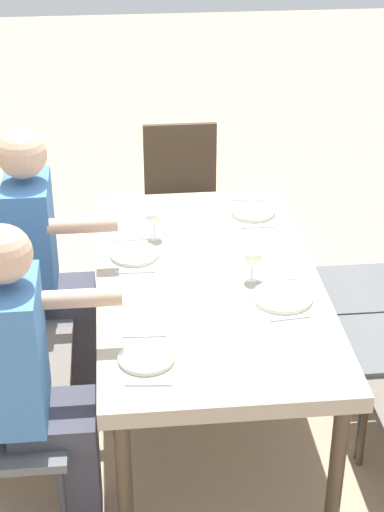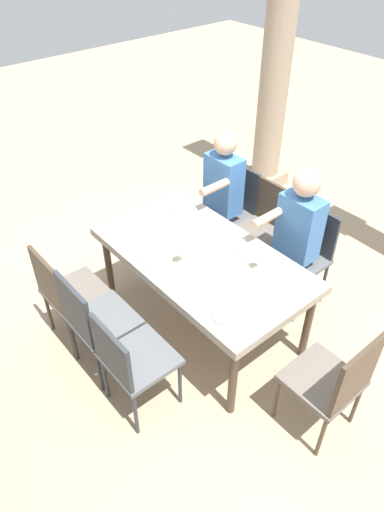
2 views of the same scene
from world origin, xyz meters
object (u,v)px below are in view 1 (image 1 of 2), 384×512
at_px(wine_glass_2, 154,217).
at_px(plate_2, 134,254).
at_px(plate_1, 283,297).
at_px(wine_glass_1, 253,257).
at_px(dining_table, 208,290).
at_px(chair_east_north, 8,298).
at_px(chair_east_south, 384,280).
at_px(chair_head_east, 182,198).
at_px(diner_woman_green, 46,258).
at_px(diner_man_white, 35,377).
at_px(plate_0, 146,358).
at_px(plate_3, 253,212).

bearing_deg(wine_glass_2, plate_2, 148.69).
bearing_deg(plate_1, wine_glass_1, 30.63).
height_order(dining_table, chair_east_north, chair_east_north).
height_order(chair_east_south, chair_head_east, chair_head_east).
relative_size(dining_table, plate_1, 6.88).
distance_m(chair_east_north, chair_head_east, 1.33).
xyz_separation_m(chair_east_north, diner_woman_green, (-0.00, -0.19, 0.20)).
bearing_deg(plate_1, chair_east_north, 66.92).
bearing_deg(diner_man_white, chair_east_south, -61.16).
height_order(dining_table, diner_woman_green, diner_woman_green).
distance_m(chair_east_north, diner_woman_green, 0.28).
distance_m(chair_east_north, diner_man_white, 0.92).
distance_m(chair_east_north, plate_0, 1.08).
distance_m(chair_east_south, plate_1, 0.83).
xyz_separation_m(plate_0, wine_glass_1, (0.53, -0.48, 0.10)).
xyz_separation_m(diner_woman_green, plate_3, (0.29, -0.99, 0.04)).
distance_m(chair_head_east, wine_glass_1, 1.37).
relative_size(dining_table, plate_3, 7.90).
bearing_deg(plate_3, diner_man_white, 139.69).
relative_size(plate_1, wine_glass_2, 1.72).
distance_m(chair_east_south, plate_2, 1.23).
relative_size(plate_0, plate_1, 0.85).
distance_m(dining_table, wine_glass_1, 0.25).
xyz_separation_m(chair_head_east, diner_woman_green, (-0.99, 0.70, 0.19)).
relative_size(dining_table, chair_east_south, 1.98).
bearing_deg(chair_head_east, chair_east_south, -137.78).
relative_size(chair_east_north, wine_glass_1, 5.88).
xyz_separation_m(dining_table, plate_1, (-0.20, -0.28, 0.07)).
height_order(chair_east_north, plate_0, chair_east_north).
bearing_deg(chair_head_east, diner_man_white, 159.39).
xyz_separation_m(diner_woman_green, plate_2, (-0.08, -0.40, 0.04)).
bearing_deg(plate_2, diner_woman_green, 79.07).
bearing_deg(wine_glass_1, chair_east_south, -64.85).
bearing_deg(plate_3, chair_east_north, 103.75).
xyz_separation_m(plate_0, plate_2, (0.79, 0.01, -0.00)).
bearing_deg(wine_glass_1, wine_glass_2, 42.97).
xyz_separation_m(chair_east_north, chair_east_south, (0.00, -1.79, -0.01)).
height_order(chair_east_south, diner_woman_green, diner_woman_green).
distance_m(chair_head_east, plate_0, 1.89).
xyz_separation_m(chair_head_east, plate_3, (-0.69, -0.29, 0.24)).
xyz_separation_m(dining_table, chair_head_east, (1.29, 0.00, -0.16)).
relative_size(plate_0, plate_2, 0.96).
xyz_separation_m(chair_head_east, plate_0, (-1.85, 0.29, 0.24)).
bearing_deg(wine_glass_1, diner_woman_green, 69.57).
relative_size(chair_east_south, diner_woman_green, 0.65).
bearing_deg(dining_table, chair_east_north, 71.27).
xyz_separation_m(diner_woman_green, diner_man_white, (-0.87, -0.00, -0.01)).
height_order(chair_east_south, plate_0, chair_east_south).
height_order(diner_man_white, plate_3, diner_man_white).
relative_size(dining_table, plate_2, 7.84).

